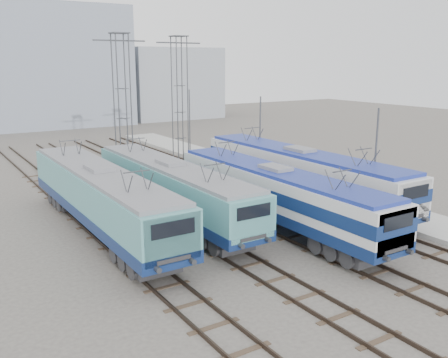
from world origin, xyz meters
TOP-DOWN VIEW (x-y plane):
  - ground at (0.00, 0.00)m, footprint 160.00×160.00m
  - platform at (10.20, 8.00)m, footprint 4.00×70.00m
  - locomotive_far_left at (-6.75, 8.26)m, footprint 2.93×18.49m
  - locomotive_center_left at (-2.25, 8.34)m, footprint 2.79×17.60m
  - locomotive_center_right at (2.25, 3.68)m, footprint 2.79×17.61m
  - locomotive_far_right at (6.75, 6.75)m, footprint 2.96×18.72m
  - catenary_tower_west at (0.00, 22.00)m, footprint 4.50×1.20m
  - catenary_tower_east at (6.50, 24.00)m, footprint 4.50×1.20m
  - mast_front at (8.60, 2.00)m, footprint 0.12×0.12m
  - mast_mid at (8.60, 14.00)m, footprint 0.12×0.12m
  - mast_rear at (8.60, 26.00)m, footprint 0.12×0.12m
  - safety_cone at (10.02, 0.63)m, footprint 0.34×0.34m
  - building_center at (4.00, 62.00)m, footprint 22.00×14.00m
  - building_east at (24.00, 62.00)m, footprint 16.00×12.00m

SIDE VIEW (x-z plane):
  - ground at x=0.00m, z-range 0.00..0.00m
  - platform at x=10.20m, z-range 0.00..0.30m
  - safety_cone at x=10.02m, z-range 0.30..0.88m
  - locomotive_center_left at x=-2.25m, z-range 0.54..3.85m
  - locomotive_center_right at x=2.25m, z-range 0.60..3.91m
  - locomotive_far_left at x=-6.75m, z-range 0.56..4.04m
  - locomotive_far_right at x=6.75m, z-range 0.62..4.14m
  - mast_front at x=8.60m, z-range 0.00..7.00m
  - mast_mid at x=8.60m, z-range 0.00..7.00m
  - mast_rear at x=8.60m, z-range 0.00..7.00m
  - building_east at x=24.00m, z-range 0.00..12.00m
  - catenary_tower_west at x=0.00m, z-range 0.64..12.64m
  - catenary_tower_east at x=6.50m, z-range 0.64..12.64m
  - building_center at x=4.00m, z-range 0.00..18.00m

